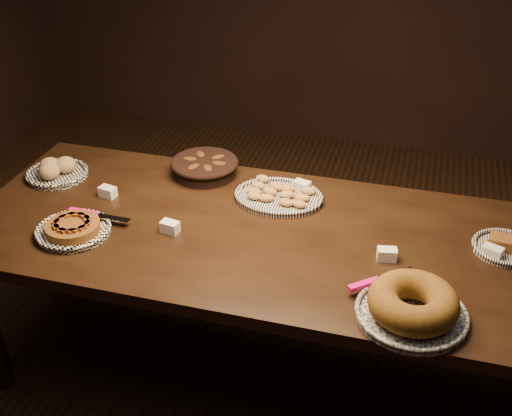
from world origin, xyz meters
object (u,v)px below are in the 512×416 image
(apple_tart_plate, at_px, (73,229))
(bundt_cake_plate, at_px, (412,306))
(madeleine_platter, at_px, (278,196))
(buffet_table, at_px, (266,247))

(apple_tart_plate, height_order, bundt_cake_plate, bundt_cake_plate)
(madeleine_platter, bearing_deg, buffet_table, -61.78)
(madeleine_platter, height_order, bundt_cake_plate, bundt_cake_plate)
(buffet_table, relative_size, bundt_cake_plate, 5.57)
(madeleine_platter, bearing_deg, apple_tart_plate, -121.77)
(apple_tart_plate, distance_m, madeleine_platter, 0.84)
(apple_tart_plate, xyz_separation_m, madeleine_platter, (0.70, 0.47, -0.00))
(buffet_table, distance_m, madeleine_platter, 0.27)
(buffet_table, height_order, madeleine_platter, madeleine_platter)
(bundt_cake_plate, bearing_deg, madeleine_platter, 157.24)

